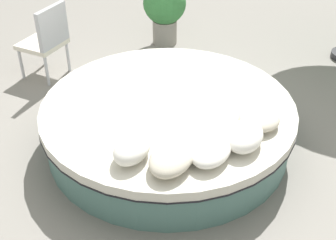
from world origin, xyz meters
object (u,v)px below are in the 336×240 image
at_px(patio_chair, 47,37).
at_px(throw_pillow_1, 172,157).
at_px(throw_pillow_2, 211,149).
at_px(throw_pillow_0, 132,149).
at_px(throw_pillow_4, 259,119).
at_px(round_bed, 168,123).
at_px(throw_pillow_3, 245,136).
at_px(planter, 165,8).

bearing_deg(patio_chair, throw_pillow_1, -120.11).
relative_size(throw_pillow_2, patio_chair, 0.53).
height_order(throw_pillow_0, throw_pillow_4, throw_pillow_0).
height_order(round_bed, throw_pillow_3, throw_pillow_3).
xyz_separation_m(throw_pillow_2, planter, (2.90, 1.67, -0.01)).
bearing_deg(throw_pillow_4, throw_pillow_2, 156.49).
height_order(round_bed, throw_pillow_1, throw_pillow_1).
bearing_deg(planter, throw_pillow_4, -139.51).
bearing_deg(throw_pillow_4, throw_pillow_3, 172.41).
relative_size(throw_pillow_0, throw_pillow_4, 1.04).
bearing_deg(patio_chair, throw_pillow_2, -113.54).
relative_size(throw_pillow_0, throw_pillow_3, 0.91).
distance_m(round_bed, throw_pillow_4, 0.98).
distance_m(round_bed, throw_pillow_0, 0.96).
xyz_separation_m(throw_pillow_0, throw_pillow_2, (0.27, -0.61, -0.02)).
relative_size(round_bed, patio_chair, 2.66).
relative_size(throw_pillow_1, throw_pillow_3, 1.12).
bearing_deg(round_bed, throw_pillow_0, -176.91).
xyz_separation_m(throw_pillow_4, patio_chair, (0.75, 2.92, -0.00)).
xyz_separation_m(round_bed, throw_pillow_0, (-0.90, -0.05, 0.34)).
relative_size(throw_pillow_1, patio_chair, 0.54).
height_order(round_bed, throw_pillow_0, throw_pillow_0).
xyz_separation_m(throw_pillow_2, throw_pillow_3, (0.27, -0.22, 0.02)).
distance_m(throw_pillow_0, throw_pillow_4, 1.26).
bearing_deg(throw_pillow_0, patio_chair, 51.02).
xyz_separation_m(round_bed, planter, (2.27, 1.01, 0.31)).
xyz_separation_m(throw_pillow_1, throw_pillow_4, (0.86, -0.53, -0.01)).
xyz_separation_m(throw_pillow_0, throw_pillow_4, (0.90, -0.88, -0.03)).
height_order(round_bed, planter, planter).
bearing_deg(throw_pillow_1, round_bed, 24.79).
xyz_separation_m(throw_pillow_3, patio_chair, (1.10, 2.87, -0.03)).
bearing_deg(throw_pillow_4, patio_chair, 75.60).
relative_size(throw_pillow_0, planter, 0.45).
bearing_deg(throw_pillow_0, round_bed, 3.09).
relative_size(throw_pillow_1, throw_pillow_2, 1.03).
bearing_deg(throw_pillow_0, throw_pillow_4, -44.48).
distance_m(throw_pillow_2, throw_pillow_4, 0.68).
height_order(round_bed, throw_pillow_2, throw_pillow_2).
relative_size(throw_pillow_0, throw_pillow_1, 0.81).
bearing_deg(throw_pillow_4, planter, 40.49).
bearing_deg(planter, throw_pillow_1, -155.79).
xyz_separation_m(throw_pillow_3, planter, (2.63, 1.89, -0.03)).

